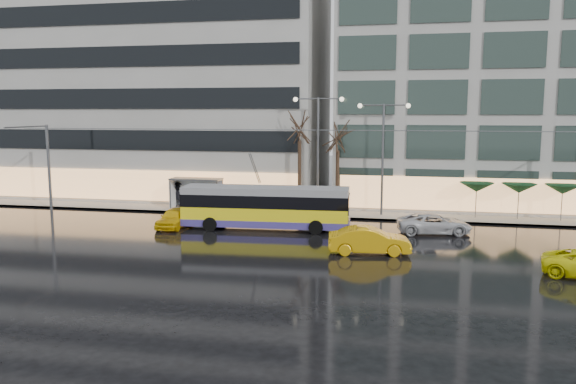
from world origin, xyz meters
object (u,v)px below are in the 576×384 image
(bus_shelter, at_px, (193,186))
(street_lamp_near, at_px, (318,138))
(taxi_a, at_px, (175,218))
(trolleybus, at_px, (265,209))

(bus_shelter, bearing_deg, street_lamp_near, 0.63)
(taxi_a, bearing_deg, bus_shelter, 100.16)
(trolleybus, height_order, taxi_a, trolleybus)
(trolleybus, xyz_separation_m, bus_shelter, (-7.69, 6.28, 0.52))
(taxi_a, bearing_deg, street_lamp_near, 37.52)
(street_lamp_near, xyz_separation_m, taxi_a, (-9.08, -7.08, -5.30))
(bus_shelter, distance_m, street_lamp_near, 11.14)
(bus_shelter, xyz_separation_m, street_lamp_near, (10.38, 0.11, 4.03))
(trolleybus, relative_size, bus_shelter, 2.77)
(bus_shelter, xyz_separation_m, taxi_a, (1.30, -6.97, -1.27))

